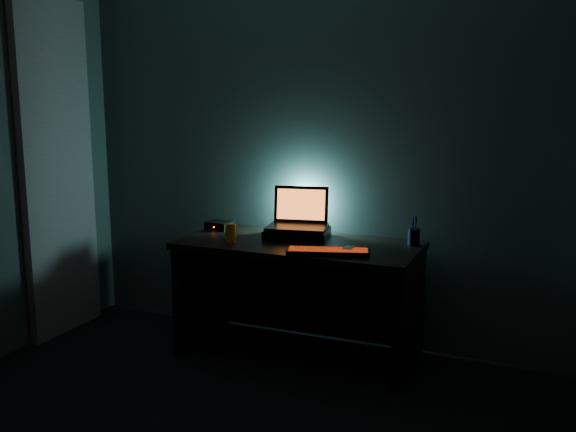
{
  "coord_description": "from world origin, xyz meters",
  "views": [
    {
      "loc": [
        1.45,
        -2.02,
        1.65
      ],
      "look_at": [
        -0.05,
        1.57,
        0.92
      ],
      "focal_mm": 40.0,
      "sensor_mm": 36.0,
      "label": 1
    }
  ],
  "objects_px": {
    "keyboard": "(328,252)",
    "pen_cup": "(414,237)",
    "laptop": "(299,218)",
    "router": "(219,225)",
    "juice_glass": "(231,233)",
    "mouse": "(349,250)"
  },
  "relations": [
    {
      "from": "keyboard",
      "to": "juice_glass",
      "type": "xyz_separation_m",
      "value": [
        -0.67,
        0.06,
        0.04
      ]
    },
    {
      "from": "pen_cup",
      "to": "keyboard",
      "type": "bearing_deg",
      "value": -134.88
    },
    {
      "from": "keyboard",
      "to": "router",
      "type": "xyz_separation_m",
      "value": [
        -0.92,
        0.38,
        0.01
      ]
    },
    {
      "from": "keyboard",
      "to": "pen_cup",
      "type": "xyz_separation_m",
      "value": [
        0.41,
        0.41,
        0.04
      ]
    },
    {
      "from": "pen_cup",
      "to": "juice_glass",
      "type": "distance_m",
      "value": 1.13
    },
    {
      "from": "keyboard",
      "to": "router",
      "type": "bearing_deg",
      "value": 140.89
    },
    {
      "from": "mouse",
      "to": "laptop",
      "type": "bearing_deg",
      "value": 144.19
    },
    {
      "from": "keyboard",
      "to": "mouse",
      "type": "xyz_separation_m",
      "value": [
        0.1,
        0.08,
        0.0
      ]
    },
    {
      "from": "router",
      "to": "laptop",
      "type": "bearing_deg",
      "value": 5.53
    },
    {
      "from": "laptop",
      "to": "pen_cup",
      "type": "height_order",
      "value": "laptop"
    },
    {
      "from": "keyboard",
      "to": "router",
      "type": "height_order",
      "value": "router"
    },
    {
      "from": "pen_cup",
      "to": "juice_glass",
      "type": "relative_size",
      "value": 0.9
    },
    {
      "from": "keyboard",
      "to": "juice_glass",
      "type": "distance_m",
      "value": 0.67
    },
    {
      "from": "mouse",
      "to": "juice_glass",
      "type": "bearing_deg",
      "value": -179.65
    },
    {
      "from": "juice_glass",
      "to": "router",
      "type": "xyz_separation_m",
      "value": [
        -0.25,
        0.31,
        -0.03
      ]
    },
    {
      "from": "pen_cup",
      "to": "router",
      "type": "relative_size",
      "value": 0.59
    },
    {
      "from": "keyboard",
      "to": "juice_glass",
      "type": "bearing_deg",
      "value": 157.77
    },
    {
      "from": "mouse",
      "to": "pen_cup",
      "type": "distance_m",
      "value": 0.46
    },
    {
      "from": "keyboard",
      "to": "mouse",
      "type": "distance_m",
      "value": 0.13
    },
    {
      "from": "pen_cup",
      "to": "laptop",
      "type": "bearing_deg",
      "value": -177.81
    },
    {
      "from": "mouse",
      "to": "router",
      "type": "xyz_separation_m",
      "value": [
        -1.02,
        0.3,
        0.01
      ]
    },
    {
      "from": "juice_glass",
      "to": "router",
      "type": "height_order",
      "value": "juice_glass"
    }
  ]
}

